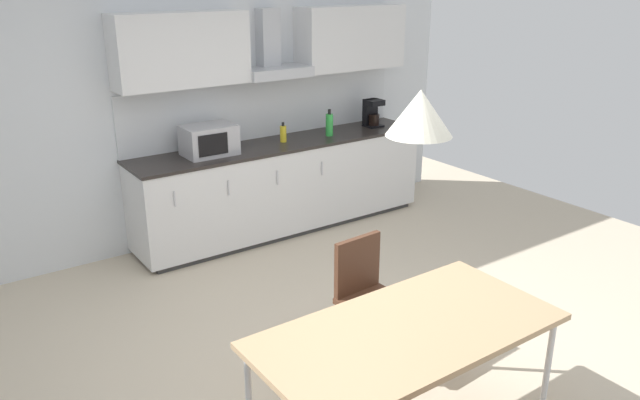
{
  "coord_description": "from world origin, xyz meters",
  "views": [
    {
      "loc": [
        -2.12,
        -2.91,
        2.53
      ],
      "look_at": [
        0.3,
        0.54,
        1.0
      ],
      "focal_mm": 35.0,
      "sensor_mm": 36.0,
      "label": 1
    }
  ],
  "objects_px": {
    "bottle_yellow": "(283,134)",
    "bottle_green": "(329,124)",
    "chair_far_right": "(367,288)",
    "dining_table": "(407,335)",
    "coffee_maker": "(372,113)",
    "pendant_lamp": "(420,113)",
    "microwave": "(209,140)"
  },
  "relations": [
    {
      "from": "bottle_green",
      "to": "dining_table",
      "type": "distance_m",
      "value": 3.52
    },
    {
      "from": "microwave",
      "to": "bottle_yellow",
      "type": "bearing_deg",
      "value": 0.46
    },
    {
      "from": "coffee_maker",
      "to": "dining_table",
      "type": "height_order",
      "value": "coffee_maker"
    },
    {
      "from": "bottle_green",
      "to": "chair_far_right",
      "type": "bearing_deg",
      "value": -120.29
    },
    {
      "from": "pendant_lamp",
      "to": "bottle_green",
      "type": "bearing_deg",
      "value": 61.02
    },
    {
      "from": "dining_table",
      "to": "chair_far_right",
      "type": "relative_size",
      "value": 1.93
    },
    {
      "from": "dining_table",
      "to": "chair_far_right",
      "type": "xyz_separation_m",
      "value": [
        0.37,
        0.8,
        -0.18
      ]
    },
    {
      "from": "microwave",
      "to": "chair_far_right",
      "type": "bearing_deg",
      "value": -89.42
    },
    {
      "from": "bottle_green",
      "to": "pendant_lamp",
      "type": "bearing_deg",
      "value": -118.98
    },
    {
      "from": "microwave",
      "to": "pendant_lamp",
      "type": "xyz_separation_m",
      "value": [
        -0.35,
        -3.12,
        0.84
      ]
    },
    {
      "from": "dining_table",
      "to": "pendant_lamp",
      "type": "relative_size",
      "value": 5.26
    },
    {
      "from": "coffee_maker",
      "to": "chair_far_right",
      "type": "relative_size",
      "value": 0.34
    },
    {
      "from": "coffee_maker",
      "to": "bottle_green",
      "type": "bearing_deg",
      "value": -173.1
    },
    {
      "from": "bottle_yellow",
      "to": "pendant_lamp",
      "type": "distance_m",
      "value": 3.45
    },
    {
      "from": "microwave",
      "to": "bottle_green",
      "type": "relative_size",
      "value": 1.73
    },
    {
      "from": "bottle_yellow",
      "to": "dining_table",
      "type": "bearing_deg",
      "value": -110.48
    },
    {
      "from": "bottle_green",
      "to": "pendant_lamp",
      "type": "relative_size",
      "value": 0.87
    },
    {
      "from": "bottle_yellow",
      "to": "bottle_green",
      "type": "xyz_separation_m",
      "value": [
        0.53,
        -0.06,
        0.03
      ]
    },
    {
      "from": "microwave",
      "to": "coffee_maker",
      "type": "distance_m",
      "value": 1.99
    },
    {
      "from": "bottle_yellow",
      "to": "dining_table",
      "type": "xyz_separation_m",
      "value": [
        -1.17,
        -3.12,
        -0.31
      ]
    },
    {
      "from": "microwave",
      "to": "bottle_yellow",
      "type": "height_order",
      "value": "microwave"
    },
    {
      "from": "chair_far_right",
      "to": "microwave",
      "type": "bearing_deg",
      "value": 90.58
    },
    {
      "from": "coffee_maker",
      "to": "pendant_lamp",
      "type": "xyz_separation_m",
      "value": [
        -2.34,
        -3.14,
        0.83
      ]
    },
    {
      "from": "bottle_yellow",
      "to": "chair_far_right",
      "type": "height_order",
      "value": "bottle_yellow"
    },
    {
      "from": "dining_table",
      "to": "chair_far_right",
      "type": "distance_m",
      "value": 0.9
    },
    {
      "from": "microwave",
      "to": "dining_table",
      "type": "bearing_deg",
      "value": -96.42
    },
    {
      "from": "coffee_maker",
      "to": "pendant_lamp",
      "type": "height_order",
      "value": "pendant_lamp"
    },
    {
      "from": "coffee_maker",
      "to": "pendant_lamp",
      "type": "relative_size",
      "value": 0.94
    },
    {
      "from": "dining_table",
      "to": "bottle_green",
      "type": "bearing_deg",
      "value": 61.02
    },
    {
      "from": "chair_far_right",
      "to": "coffee_maker",
      "type": "bearing_deg",
      "value": 50.05
    },
    {
      "from": "microwave",
      "to": "pendant_lamp",
      "type": "bearing_deg",
      "value": -96.42
    },
    {
      "from": "coffee_maker",
      "to": "dining_table",
      "type": "relative_size",
      "value": 0.18
    }
  ]
}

